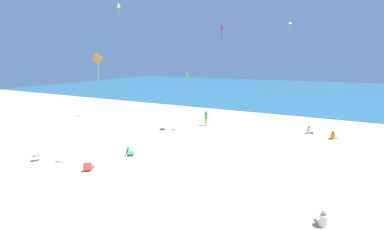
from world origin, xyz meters
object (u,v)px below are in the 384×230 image
Objects in this scene: beach_chair_far_right at (35,156)px; kite_orange at (97,60)px; person_2 at (206,117)px; person_3 at (333,136)px; person_0 at (323,220)px; beach_chair_mid_beach at (129,152)px; kite_green at (188,76)px; kite_lime at (118,5)px; kite_yellow at (290,23)px; beach_chair_near_camera at (88,167)px; kite_purple at (222,26)px; person_1 at (309,131)px.

kite_orange reaches higher than beach_chair_far_right.
person_2 is 12.09m from person_3.
beach_chair_mid_beach is at bearing 54.44° from person_0.
beach_chair_mid_beach is 9.52m from kite_green.
kite_lime is at bearing 35.66° from person_0.
beach_chair_mid_beach is at bearing 69.09° from kite_orange.
kite_lime reaches higher than person_2.
kite_yellow is (17.73, 13.97, -1.21)m from kite_lime.
beach_chair_mid_beach is 10.36m from person_2.
beach_chair_far_right is at bearing 64.89° from beach_chair_near_camera.
person_2 is at bearing 77.31° from kite_orange.
beach_chair_near_camera is 1.08× the size of person_3.
person_2 is 1.20× the size of kite_green.
kite_lime reaches higher than beach_chair_near_camera.
beach_chair_far_right is 15.58m from person_2.
beach_chair_near_camera is 0.51× the size of kite_purple.
person_3 is (12.05, 0.70, -0.65)m from person_2.
beach_chair_mid_beach is at bearing -68.67° from person_2.
person_0 is at bearing -17.63° from person_2.
kite_lime is (-3.48, 13.37, 12.93)m from beach_chair_far_right.
kite_purple is (4.67, 12.07, 9.77)m from beach_chair_near_camera.
kite_orange is (0.10, 1.41, 6.69)m from beach_chair_near_camera.
person_0 is (13.23, 0.62, 0.03)m from beach_chair_near_camera.
beach_chair_mid_beach is 0.62× the size of kite_green.
beach_chair_far_right is 0.99× the size of beach_chair_mid_beach.
kite_orange is at bearing -54.16° from kite_lime.
person_3 is at bearing 12.33° from kite_green.
kite_yellow reaches higher than person_1.
person_1 is 0.61× the size of kite_yellow.
kite_orange is (-0.63, -1.65, 6.63)m from beach_chair_mid_beach.
person_1 is 24.80m from kite_lime.
kite_yellow is at bearing 69.72° from kite_orange.
kite_lime is at bearing 144.13° from beach_chair_far_right.
beach_chair_near_camera is 13.51m from person_2.
kite_orange is at bearing -156.93° from beach_chair_mid_beach.
person_2 is 13.49m from kite_orange.
kite_green is (-1.13, -2.18, 4.52)m from person_2.
person_1 is at bearing -71.43° from beach_chair_near_camera.
person_1 is 0.48× the size of person_2.
kite_lime is at bearing 86.20° from beach_chair_mid_beach.
person_2 is 1.00× the size of kite_orange.
kite_yellow reaches higher than person_0.
person_3 is 0.57× the size of kite_green.
person_1 is at bearing -23.03° from person_0.
person_2 is at bearing -116.28° from kite_yellow.
beach_chair_near_camera is 3.15m from beach_chair_mid_beach.
kite_yellow reaches higher than kite_green.
beach_chair_near_camera is at bearing 44.83° from beach_chair_far_right.
beach_chair_far_right is at bearing -126.91° from kite_purple.
person_3 is (14.81, 13.91, 0.05)m from beach_chair_near_camera.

